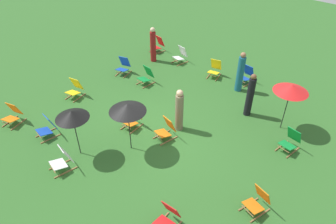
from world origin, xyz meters
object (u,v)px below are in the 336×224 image
(deckchair_5, at_px, (13,115))
(deckchair_14, at_px, (48,127))
(umbrella_0, at_px, (72,115))
(person_2, at_px, (250,96))
(deckchair_13, at_px, (158,45))
(deckchair_9, at_px, (168,217))
(deckchair_3, at_px, (215,69))
(person_1, at_px, (179,111))
(deckchair_11, at_px, (246,75))
(deckchair_15, at_px, (63,160))
(umbrella_1, at_px, (291,88))
(deckchair_4, at_px, (181,55))
(umbrella_2, at_px, (127,108))
(deckchair_2, at_px, (290,141))
(deckchair_7, at_px, (123,66))
(person_3, at_px, (240,73))
(deckchair_0, at_px, (258,201))
(deckchair_1, at_px, (132,118))
(person_0, at_px, (153,45))
(deckchair_10, at_px, (146,76))
(deckchair_8, at_px, (166,129))
(deckchair_12, at_px, (75,89))

(deckchair_5, bearing_deg, deckchair_14, -1.74)
(umbrella_0, bearing_deg, person_2, 60.66)
(deckchair_13, height_order, person_2, person_2)
(deckchair_9, height_order, person_2, person_2)
(deckchair_3, distance_m, person_1, 4.24)
(person_1, bearing_deg, deckchair_11, -172.09)
(deckchair_15, xyz_separation_m, umbrella_1, (4.32, 6.42, 1.35))
(deckchair_4, bearing_deg, umbrella_2, -55.50)
(deckchair_2, bearing_deg, deckchair_11, 147.90)
(deckchair_7, height_order, person_3, person_3)
(deckchair_0, relative_size, deckchair_13, 1.03)
(deckchair_1, height_order, deckchair_15, same)
(deckchair_11, relative_size, person_0, 0.47)
(deckchair_10, distance_m, umbrella_1, 6.18)
(umbrella_2, height_order, person_2, umbrella_2)
(umbrella_2, bearing_deg, deckchair_11, 83.11)
(deckchair_11, bearing_deg, deckchair_8, -86.45)
(deckchair_13, distance_m, umbrella_1, 8.09)
(deckchair_14, bearing_deg, person_0, 107.18)
(deckchair_15, xyz_separation_m, person_0, (-2.89, 7.23, 0.48))
(deckchair_2, relative_size, person_3, 0.46)
(deckchair_10, bearing_deg, person_3, 38.12)
(person_3, bearing_deg, deckchair_4, -100.09)
(deckchair_3, xyz_separation_m, deckchair_11, (1.38, 0.47, 0.00))
(deckchair_0, height_order, deckchair_12, same)
(umbrella_1, bearing_deg, umbrella_2, -127.73)
(deckchair_15, distance_m, person_1, 4.21)
(deckchair_3, xyz_separation_m, umbrella_0, (-0.51, -7.21, 1.25))
(deckchair_11, relative_size, umbrella_0, 0.48)
(deckchair_0, bearing_deg, deckchair_15, -138.58)
(deckchair_3, relative_size, deckchair_4, 1.02)
(deckchair_4, bearing_deg, deckchair_3, 8.75)
(umbrella_0, distance_m, umbrella_1, 7.24)
(umbrella_2, bearing_deg, deckchair_3, 95.81)
(deckchair_9, bearing_deg, deckchair_8, 128.12)
(deckchair_8, height_order, deckchair_10, same)
(deckchair_4, bearing_deg, person_3, 4.24)
(deckchair_1, bearing_deg, deckchair_10, 121.25)
(deckchair_5, xyz_separation_m, deckchair_14, (1.64, 0.44, 0.00))
(deckchair_5, height_order, deckchair_15, same)
(umbrella_1, bearing_deg, umbrella_0, -128.44)
(deckchair_10, bearing_deg, person_1, -20.76)
(deckchair_9, bearing_deg, deckchair_4, 123.28)
(umbrella_2, distance_m, person_3, 5.73)
(deckchair_9, relative_size, deckchair_15, 0.99)
(deckchair_7, xyz_separation_m, deckchair_13, (-0.38, 2.82, 0.00))
(deckchair_0, distance_m, person_3, 6.20)
(deckchair_7, bearing_deg, deckchair_1, -54.41)
(person_0, bearing_deg, umbrella_2, 121.68)
(deckchair_0, height_order, person_3, person_3)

